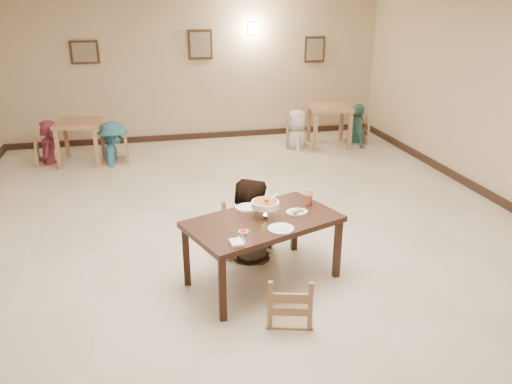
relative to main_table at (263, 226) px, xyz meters
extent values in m
plane|color=beige|center=(0.02, 1.08, -0.66)|extent=(10.00, 10.00, 0.00)
plane|color=#C9B191|center=(0.02, 6.08, 0.84)|extent=(10.00, 0.00, 10.00)
cube|color=black|center=(0.02, 6.05, -0.60)|extent=(8.00, 0.06, 0.12)
cube|color=black|center=(3.99, 1.08, -0.60)|extent=(0.06, 10.00, 0.12)
cube|color=#332115|center=(-2.18, 6.04, 1.24)|extent=(0.55, 0.03, 0.45)
cube|color=gray|center=(-2.18, 6.02, 1.24)|extent=(0.45, 0.01, 0.37)
cube|color=#332115|center=(0.12, 6.04, 1.34)|extent=(0.50, 0.03, 0.60)
cube|color=gray|center=(0.12, 6.02, 1.34)|extent=(0.41, 0.01, 0.49)
cube|color=#332115|center=(2.62, 6.04, 1.19)|extent=(0.45, 0.03, 0.55)
cube|color=gray|center=(2.62, 6.02, 1.19)|extent=(0.37, 0.01, 0.45)
cube|color=#FFD88C|center=(1.22, 6.04, 1.64)|extent=(0.16, 0.05, 0.22)
cube|color=#331A11|center=(0.00, 0.00, 0.05)|extent=(1.80, 1.39, 0.06)
cube|color=#331A11|center=(-0.55, -0.62, -0.32)|extent=(0.07, 0.07, 0.68)
cube|color=#331A11|center=(0.82, -0.10, -0.32)|extent=(0.07, 0.07, 0.68)
cube|color=#331A11|center=(-0.82, 0.10, -0.32)|extent=(0.07, 0.07, 0.68)
cube|color=#331A11|center=(0.55, 0.62, -0.32)|extent=(0.07, 0.07, 0.68)
cube|color=tan|center=(-0.04, 0.78, -0.18)|extent=(0.50, 0.50, 0.05)
cube|color=tan|center=(0.10, -0.71, -0.22)|extent=(0.45, 0.45, 0.05)
imported|color=gray|center=(-0.04, 0.67, 0.30)|extent=(1.10, 0.96, 1.93)
torus|color=silver|center=(0.03, 0.03, 0.20)|extent=(0.23, 0.23, 0.01)
cylinder|color=silver|center=(0.03, 0.03, 0.10)|extent=(0.06, 0.06, 0.03)
cone|color=#FFA526|center=(0.03, 0.03, 0.14)|extent=(0.03, 0.03, 0.05)
cylinder|color=white|center=(0.03, 0.03, 0.24)|extent=(0.29, 0.29, 0.07)
cylinder|color=#B73C12|center=(0.03, 0.03, 0.27)|extent=(0.25, 0.25, 0.02)
sphere|color=#2D7223|center=(0.04, 0.02, 0.28)|extent=(0.04, 0.04, 0.04)
cylinder|color=silver|center=(0.14, 0.08, 0.29)|extent=(0.14, 0.08, 0.09)
cylinder|color=silver|center=(0.12, 0.08, 0.14)|extent=(0.01, 0.01, 0.13)
cylinder|color=silver|center=(-0.06, 0.08, 0.14)|extent=(0.01, 0.01, 0.13)
cylinder|color=silver|center=(0.03, -0.08, 0.14)|extent=(0.01, 0.01, 0.13)
cylinder|color=white|center=(-0.08, 0.31, 0.09)|extent=(0.32, 0.32, 0.02)
ellipsoid|color=white|center=(-0.08, 0.31, 0.10)|extent=(0.21, 0.17, 0.07)
cylinder|color=white|center=(0.11, -0.29, 0.09)|extent=(0.27, 0.27, 0.02)
ellipsoid|color=white|center=(0.11, -0.29, 0.10)|extent=(0.17, 0.15, 0.06)
cylinder|color=white|center=(0.40, 0.07, 0.09)|extent=(0.24, 0.24, 0.02)
sphere|color=#2D7223|center=(0.36, 0.01, 0.11)|extent=(0.04, 0.04, 0.04)
cylinder|color=white|center=(-0.27, -0.27, 0.09)|extent=(0.10, 0.10, 0.02)
cylinder|color=#A90015|center=(-0.27, -0.27, 0.10)|extent=(0.08, 0.08, 0.01)
cube|color=white|center=(-0.38, -0.50, 0.10)|extent=(0.13, 0.17, 0.03)
cube|color=silver|center=(-0.33, -0.42, 0.09)|extent=(0.02, 0.17, 0.01)
cube|color=silver|center=(-0.30, -0.42, 0.09)|extent=(0.02, 0.17, 0.01)
cylinder|color=white|center=(0.59, 0.26, 0.16)|extent=(0.08, 0.08, 0.16)
cylinder|color=#E45920|center=(0.59, 0.26, 0.14)|extent=(0.07, 0.07, 0.11)
cube|color=#A47551|center=(-2.32, 4.84, 0.10)|extent=(0.87, 0.87, 0.06)
cube|color=#A47551|center=(-2.69, 4.53, -0.29)|extent=(0.07, 0.07, 0.73)
cube|color=#A47551|center=(-2.02, 4.47, -0.29)|extent=(0.07, 0.07, 0.73)
cube|color=#A47551|center=(-2.62, 5.20, -0.29)|extent=(0.07, 0.07, 0.73)
cube|color=#A47551|center=(-1.95, 5.14, -0.29)|extent=(0.07, 0.07, 0.73)
cube|color=#A47551|center=(2.61, 4.91, 0.14)|extent=(0.94, 0.94, 0.06)
cube|color=#A47551|center=(2.21, 4.61, -0.28)|extent=(0.07, 0.07, 0.77)
cube|color=#A47551|center=(2.91, 4.51, -0.28)|extent=(0.07, 0.07, 0.77)
cube|color=#A47551|center=(2.30, 5.31, -0.28)|extent=(0.07, 0.07, 0.77)
cube|color=#A47551|center=(3.01, 5.21, -0.28)|extent=(0.07, 0.07, 0.77)
cube|color=tan|center=(-2.92, 4.88, -0.25)|extent=(0.42, 0.42, 0.05)
cube|color=tan|center=(-1.73, 4.77, -0.19)|extent=(0.48, 0.48, 0.05)
cube|color=tan|center=(1.94, 4.98, -0.23)|extent=(0.44, 0.44, 0.05)
cube|color=tan|center=(3.27, 4.99, -0.20)|extent=(0.47, 0.47, 0.05)
imported|color=maroon|center=(-2.92, 4.88, 0.17)|extent=(0.41, 0.61, 1.66)
imported|color=teal|center=(-1.73, 4.77, 0.11)|extent=(0.61, 1.02, 1.55)
imported|color=silver|center=(1.94, 4.98, 0.11)|extent=(0.62, 0.83, 1.55)
imported|color=#3E7B70|center=(3.27, 4.99, 0.18)|extent=(0.52, 1.02, 1.67)
camera|label=1|loc=(-1.14, -4.65, 2.27)|focal=35.00mm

